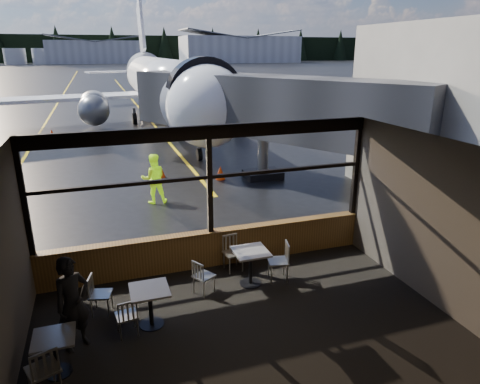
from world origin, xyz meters
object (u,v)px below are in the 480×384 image
cone_wing (52,134)px  cone_extra (220,173)px  passenger (73,304)px  cafe_table_mid (151,307)px  ground_crew (154,179)px  chair_near_e (278,262)px  chair_near_n (233,254)px  cafe_table_left (56,355)px  cone_nose (161,172)px  chair_mid_s (127,316)px  airliner (162,50)px  chair_mid_w (101,295)px  cafe_table_near (251,268)px  chair_near_w (204,276)px  chair_left_s (43,370)px  jet_bridge (266,126)px

cone_wing → cone_extra: size_ratio=0.93×
passenger → cone_wing: (-1.98, 21.15, -0.62)m
cafe_table_mid → ground_crew: (1.04, 7.15, 0.47)m
chair_near_e → chair_near_n: bearing=60.0°
chair_near_e → cafe_table_mid: bearing=118.2°
cafe_table_left → chair_near_e: 4.93m
chair_near_n → cone_nose: 8.67m
chair_near_e → chair_mid_s: 3.60m
cafe_table_mid → airliner: bearing=80.2°
chair_mid_w → cone_wing: chair_mid_w is taller
cafe_table_near → cone_extra: 8.47m
cafe_table_left → cone_extra: 11.48m
chair_near_n → cone_wing: 20.11m
passenger → cone_nose: size_ratio=3.86×
chair_near_w → chair_mid_s: chair_near_w is taller
cafe_table_left → ground_crew: size_ratio=0.41×
chair_near_e → airliner: bearing=10.2°
cafe_table_mid → cone_wing: size_ratio=1.52×
chair_mid_w → cone_wing: bearing=-158.9°
chair_near_w → chair_left_s: bearing=-86.2°
ground_crew → chair_near_n: bearing=102.0°
chair_left_s → chair_near_e: bearing=1.2°
airliner → chair_near_n: (-1.97, -22.36, -4.71)m
cone_nose → cafe_table_near: bearing=-86.3°
airliner → chair_left_s: airliner is taller
chair_mid_w → cone_extra: size_ratio=1.50×
cafe_table_mid → chair_mid_w: 1.16m
chair_mid_s → cone_nose: 10.63m
cafe_table_left → chair_mid_w: chair_mid_w is taller
airliner → cone_nose: bearing=-99.0°
cafe_table_near → cone_extra: size_ratio=1.48×
airliner → chair_mid_w: bearing=-101.3°
chair_mid_s → chair_left_s: bearing=-146.8°
chair_left_s → cone_wing: 22.26m
chair_mid_w → chair_left_s: bearing=-9.7°
chair_near_w → chair_mid_w: chair_mid_w is taller
jet_bridge → chair_mid_w: bearing=-132.6°
passenger → chair_mid_s: bearing=-29.0°
passenger → cone_wing: 21.26m
chair_mid_s → cone_extra: 10.32m
ground_crew → cone_nose: (0.69, 3.10, -0.64)m
cafe_table_near → cone_wing: 20.88m
cone_nose → cone_extra: 2.53m
cone_extra → chair_left_s: bearing=-119.1°
chair_near_w → passenger: bearing=-99.1°
airliner → chair_near_n: airliner is taller
cafe_table_mid → chair_near_n: bearing=36.3°
chair_near_w → chair_near_n: chair_near_n is taller
chair_near_e → cone_extra: chair_near_e is taller
passenger → ground_crew: (2.38, 7.36, -0.01)m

